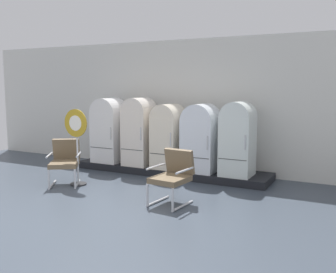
# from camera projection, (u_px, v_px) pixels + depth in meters

# --- Properties ---
(ground) EXTENTS (12.00, 10.00, 0.05)m
(ground) POSITION_uv_depth(u_px,v_px,m) (82.00, 214.00, 6.00)
(ground) COLOR #38414D
(back_wall) EXTENTS (11.76, 0.12, 3.01)m
(back_wall) POSITION_uv_depth(u_px,v_px,m) (182.00, 105.00, 9.03)
(back_wall) COLOR silver
(back_wall) RESTS_ON ground
(display_plinth) EXTENTS (4.49, 0.95, 0.16)m
(display_plinth) POSITION_uv_depth(u_px,v_px,m) (170.00, 170.00, 8.66)
(display_plinth) COLOR black
(display_plinth) RESTS_ON ground
(refrigerator_0) EXTENTS (0.68, 0.68, 1.51)m
(refrigerator_0) POSITION_uv_depth(u_px,v_px,m) (109.00, 128.00, 9.15)
(refrigerator_0) COLOR white
(refrigerator_0) RESTS_ON display_plinth
(refrigerator_1) EXTENTS (0.60, 0.68, 1.54)m
(refrigerator_1) POSITION_uv_depth(u_px,v_px,m) (139.00, 129.00, 8.77)
(refrigerator_1) COLOR silver
(refrigerator_1) RESTS_ON display_plinth
(refrigerator_2) EXTENTS (0.58, 0.69, 1.41)m
(refrigerator_2) POSITION_uv_depth(u_px,v_px,m) (168.00, 134.00, 8.45)
(refrigerator_2) COLOR beige
(refrigerator_2) RESTS_ON display_plinth
(refrigerator_3) EXTENTS (0.69, 0.71, 1.43)m
(refrigerator_3) POSITION_uv_depth(u_px,v_px,m) (201.00, 136.00, 8.10)
(refrigerator_3) COLOR white
(refrigerator_3) RESTS_ON display_plinth
(refrigerator_4) EXTENTS (0.61, 0.66, 1.49)m
(refrigerator_4) POSITION_uv_depth(u_px,v_px,m) (238.00, 137.00, 7.71)
(refrigerator_4) COLOR silver
(refrigerator_4) RESTS_ON display_plinth
(armchair_left) EXTENTS (0.82, 0.87, 0.90)m
(armchair_left) POSITION_uv_depth(u_px,v_px,m) (65.00, 160.00, 7.67)
(armchair_left) COLOR silver
(armchair_left) RESTS_ON ground
(armchair_right) EXTENTS (0.65, 0.75, 0.90)m
(armchair_right) POSITION_uv_depth(u_px,v_px,m) (173.00, 174.00, 6.41)
(armchair_right) COLOR silver
(armchair_right) RESTS_ON ground
(sign_stand) EXTENTS (0.54, 0.32, 1.51)m
(sign_stand) POSITION_uv_depth(u_px,v_px,m) (77.00, 145.00, 7.57)
(sign_stand) COLOR #2D2D30
(sign_stand) RESTS_ON ground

